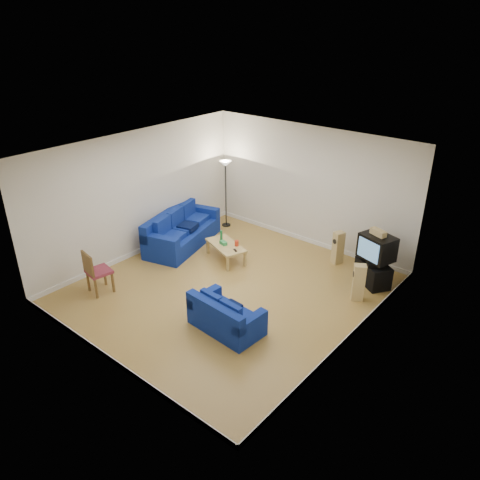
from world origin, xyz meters
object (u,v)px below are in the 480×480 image
Objects in this scene: sofa_loveseat at (225,318)px; coffee_table at (226,246)px; sofa_three_seat at (181,233)px; tv_stand at (373,273)px; television at (377,247)px.

coffee_table is (-1.93, 2.23, 0.10)m from sofa_loveseat.
sofa_three_seat is 5.11m from tv_stand.
sofa_loveseat is at bearing -94.35° from television.
sofa_three_seat is 1.73× the size of sofa_loveseat.
television is at bearing 21.36° from coffee_table.
sofa_three_seat reaches higher than sofa_loveseat.
television reaches higher than tv_stand.
sofa_three_seat is 4.04m from sofa_loveseat.
sofa_three_seat is 2.99× the size of television.
sofa_three_seat is at bearing -145.58° from television.
sofa_three_seat is at bearing 152.33° from sofa_loveseat.
tv_stand is (4.90, 1.44, -0.08)m from sofa_three_seat.
television is (0.01, 0.02, 0.66)m from tv_stand.
sofa_loveseat is (3.45, -2.11, -0.07)m from sofa_three_seat.
sofa_loveseat is at bearing -78.71° from tv_stand.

